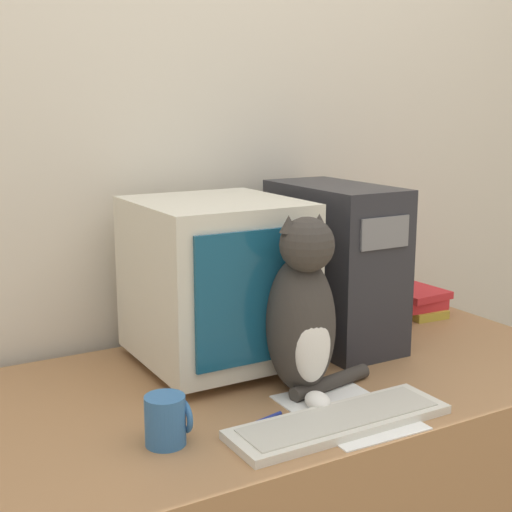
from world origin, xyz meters
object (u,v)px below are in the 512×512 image
(cat, at_px, (303,316))
(pen, at_px, (257,423))
(computer_tower, at_px, (334,264))
(keyboard, at_px, (340,421))
(mug, at_px, (167,420))
(crt_monitor, at_px, (216,281))
(book_stack, at_px, (412,299))

(cat, distance_m, pen, 0.26)
(computer_tower, relative_size, keyboard, 0.90)
(keyboard, relative_size, mug, 4.88)
(pen, height_order, mug, mug)
(crt_monitor, height_order, computer_tower, computer_tower)
(book_stack, relative_size, mug, 2.27)
(computer_tower, bearing_deg, pen, -141.47)
(crt_monitor, bearing_deg, keyboard, -82.95)
(pen, distance_m, mug, 0.20)
(computer_tower, relative_size, pen, 3.22)
(book_stack, bearing_deg, pen, -151.14)
(pen, bearing_deg, crt_monitor, 75.95)
(book_stack, bearing_deg, mug, -156.63)
(keyboard, relative_size, book_stack, 2.15)
(keyboard, bearing_deg, book_stack, 38.58)
(cat, bearing_deg, book_stack, 41.28)
(cat, relative_size, book_stack, 1.85)
(cat, xyz_separation_m, mug, (-0.36, -0.08, -0.13))
(computer_tower, height_order, book_stack, computer_tower)
(keyboard, height_order, pen, keyboard)
(computer_tower, height_order, keyboard, computer_tower)
(computer_tower, bearing_deg, mug, -151.93)
(computer_tower, bearing_deg, cat, -136.51)
(pen, bearing_deg, keyboard, -31.45)
(crt_monitor, distance_m, mug, 0.47)
(keyboard, bearing_deg, crt_monitor, 97.05)
(computer_tower, distance_m, pen, 0.60)
(mug, bearing_deg, pen, -4.44)
(computer_tower, height_order, mug, computer_tower)
(keyboard, height_order, cat, cat)
(computer_tower, height_order, cat, computer_tower)
(keyboard, height_order, book_stack, book_stack)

